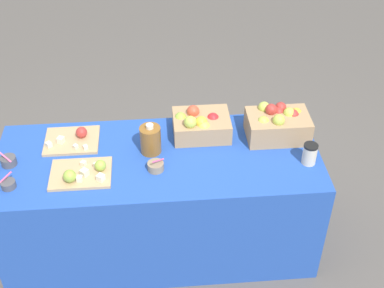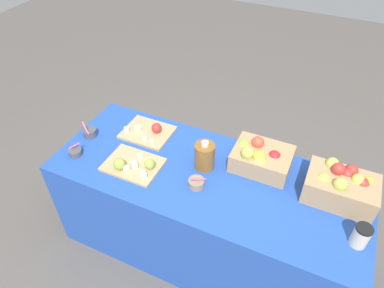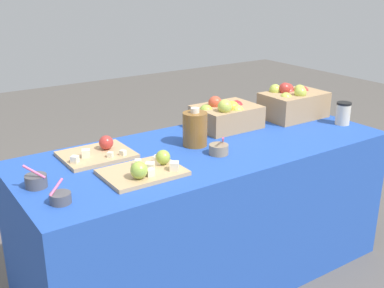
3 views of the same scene
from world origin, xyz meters
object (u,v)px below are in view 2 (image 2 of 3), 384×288
(apple_crate_left, at_px, (341,186))
(cutting_board_front, at_px, (133,165))
(cutting_board_back, at_px, (148,132))
(apple_crate_middle, at_px, (261,157))
(sample_bowl_mid, at_px, (196,183))
(sample_bowl_near, at_px, (75,152))
(cider_jug, at_px, (205,156))
(sample_bowl_far, at_px, (90,133))
(coffee_cup, at_px, (361,236))

(apple_crate_left, distance_m, cutting_board_front, 1.19)
(apple_crate_left, relative_size, cutting_board_back, 1.15)
(apple_crate_middle, height_order, sample_bowl_mid, apple_crate_middle)
(sample_bowl_near, bearing_deg, cider_jug, 17.48)
(sample_bowl_far, xyz_separation_m, coffee_cup, (1.71, -0.12, 0.04))
(apple_crate_middle, relative_size, cutting_board_front, 1.01)
(apple_crate_middle, bearing_deg, sample_bowl_near, -160.36)
(sample_bowl_near, bearing_deg, cutting_board_back, 50.07)
(apple_crate_middle, relative_size, sample_bowl_far, 3.18)
(cutting_board_back, relative_size, sample_bowl_mid, 3.15)
(cutting_board_front, distance_m, sample_bowl_mid, 0.41)
(sample_bowl_mid, height_order, cider_jug, cider_jug)
(apple_crate_left, relative_size, coffee_cup, 2.89)
(cutting_board_front, height_order, sample_bowl_mid, sample_bowl_mid)
(apple_crate_left, bearing_deg, apple_crate_middle, 173.19)
(apple_crate_left, height_order, sample_bowl_mid, apple_crate_left)
(sample_bowl_near, height_order, coffee_cup, coffee_cup)
(apple_crate_left, distance_m, cider_jug, 0.77)
(apple_crate_middle, height_order, cutting_board_back, apple_crate_middle)
(sample_bowl_mid, xyz_separation_m, coffee_cup, (0.88, -0.01, 0.04))
(cider_jug, relative_size, coffee_cup, 1.50)
(sample_bowl_mid, bearing_deg, sample_bowl_far, 172.49)
(coffee_cup, bearing_deg, cutting_board_front, -179.60)
(apple_crate_left, distance_m, sample_bowl_far, 1.59)
(apple_crate_left, bearing_deg, sample_bowl_far, -174.78)
(cutting_board_back, height_order, sample_bowl_near, same)
(apple_crate_middle, distance_m, cutting_board_back, 0.77)
(cutting_board_front, relative_size, sample_bowl_mid, 3.31)
(apple_crate_left, height_order, cider_jug, apple_crate_left)
(sample_bowl_mid, relative_size, cider_jug, 0.53)
(apple_crate_middle, xyz_separation_m, sample_bowl_far, (-1.12, -0.20, -0.05))
(coffee_cup, bearing_deg, sample_bowl_far, 175.91)
(cutting_board_front, xyz_separation_m, sample_bowl_far, (-0.43, 0.13, 0.00))
(cutting_board_back, height_order, sample_bowl_mid, sample_bowl_mid)
(sample_bowl_near, distance_m, sample_bowl_mid, 0.81)
(apple_crate_middle, distance_m, sample_bowl_far, 1.14)
(sample_bowl_mid, bearing_deg, cutting_board_front, -177.02)
(cider_jug, bearing_deg, apple_crate_left, 6.40)
(apple_crate_middle, xyz_separation_m, cutting_board_front, (-0.69, -0.33, -0.05))
(apple_crate_left, height_order, cutting_board_front, apple_crate_left)
(cutting_board_front, xyz_separation_m, sample_bowl_near, (-0.39, -0.06, -0.00))
(coffee_cup, bearing_deg, apple_crate_left, 115.83)
(sample_bowl_mid, bearing_deg, cider_jug, 97.75)
(cutting_board_back, bearing_deg, sample_bowl_far, -151.61)
(sample_bowl_far, relative_size, coffee_cup, 0.84)
(apple_crate_left, bearing_deg, coffee_cup, -64.17)
(sample_bowl_near, height_order, cider_jug, cider_jug)
(sample_bowl_near, distance_m, cider_jug, 0.82)
(apple_crate_left, xyz_separation_m, sample_bowl_near, (-1.55, -0.33, -0.07))
(cutting_board_front, bearing_deg, cutting_board_back, 104.21)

